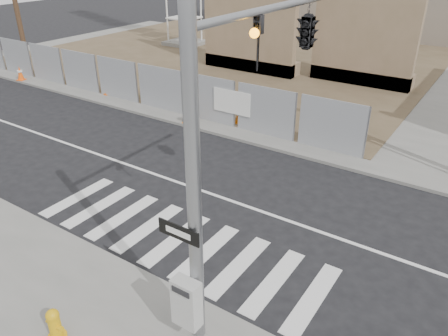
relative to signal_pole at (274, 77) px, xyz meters
The scene contains 11 objects.
ground 5.77m from the signal_pole, 140.66° to the left, with size 100.00×100.00×0.00m, color black.
sidewalk_far 16.91m from the signal_pole, 98.84° to the left, with size 50.00×20.00×0.12m, color slate.
signal_pole is the anchor object (origin of this frame).
chain_link_fence 14.80m from the signal_pole, 150.58° to the left, with size 24.60×0.04×2.00m, color gray.
concrete_wall_left 17.92m from the signal_pole, 122.11° to the left, with size 6.00×1.30×8.00m.
concrete_wall_right 16.46m from the signal_pole, 100.52° to the left, with size 5.50×1.30×8.00m.
fire_hydrant 6.59m from the signal_pole, 117.66° to the right, with size 0.44×0.40×0.72m.
traffic_cone_a 20.84m from the signal_pole, 162.11° to the left, with size 0.51×0.51×0.79m.
traffic_cone_b 15.73m from the signal_pole, 151.66° to the left, with size 0.51×0.51×0.78m.
traffic_cone_c 10.51m from the signal_pole, 139.30° to the left, with size 0.49×0.49×0.80m.
traffic_cone_d 10.15m from the signal_pole, 126.10° to the left, with size 0.48×0.48×0.73m.
Camera 1 is at (6.43, -9.78, 7.20)m, focal length 35.00 mm.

